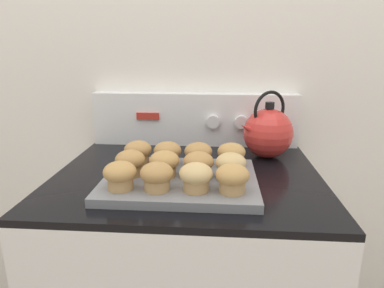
% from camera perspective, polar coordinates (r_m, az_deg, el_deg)
% --- Properties ---
extents(wall_back, '(8.00, 0.05, 2.40)m').
position_cam_1_polar(wall_back, '(1.26, 0.64, 12.99)').
color(wall_back, white).
rests_on(wall_back, ground_plane).
extents(control_panel, '(0.73, 0.07, 0.19)m').
position_cam_1_polar(control_panel, '(1.23, 0.55, 4.15)').
color(control_panel, white).
rests_on(control_panel, stove_range).
extents(muffin_pan, '(0.39, 0.30, 0.02)m').
position_cam_1_polar(muffin_pan, '(0.89, -1.96, -6.10)').
color(muffin_pan, slate).
rests_on(muffin_pan, stove_range).
extents(muffin_r0_c0, '(0.08, 0.08, 0.07)m').
position_cam_1_polar(muffin_r0_c0, '(0.82, -11.92, -5.06)').
color(muffin_r0_c0, tan).
rests_on(muffin_r0_c0, muffin_pan).
extents(muffin_r0_c1, '(0.08, 0.08, 0.07)m').
position_cam_1_polar(muffin_r0_c1, '(0.80, -5.89, -5.31)').
color(muffin_r0_c1, tan).
rests_on(muffin_r0_c1, muffin_pan).
extents(muffin_r0_c2, '(0.08, 0.08, 0.07)m').
position_cam_1_polar(muffin_r0_c2, '(0.79, 0.66, -5.44)').
color(muffin_r0_c2, tan).
rests_on(muffin_r0_c2, muffin_pan).
extents(muffin_r0_c3, '(0.08, 0.08, 0.07)m').
position_cam_1_polar(muffin_r0_c3, '(0.79, 6.73, -5.62)').
color(muffin_r0_c3, tan).
rests_on(muffin_r0_c3, muffin_pan).
extents(muffin_r1_c0, '(0.08, 0.08, 0.07)m').
position_cam_1_polar(muffin_r1_c0, '(0.90, -10.25, -3.02)').
color(muffin_r1_c0, '#A37A4C').
rests_on(muffin_r1_c0, muffin_pan).
extents(muffin_r1_c1, '(0.08, 0.08, 0.07)m').
position_cam_1_polar(muffin_r1_c1, '(0.88, -4.63, -3.21)').
color(muffin_r1_c1, tan).
rests_on(muffin_r1_c1, muffin_pan).
extents(muffin_r1_c2, '(0.08, 0.08, 0.07)m').
position_cam_1_polar(muffin_r1_c2, '(0.87, 1.09, -3.40)').
color(muffin_r1_c2, tan).
rests_on(muffin_r1_c2, muffin_pan).
extents(muffin_r1_c3, '(0.08, 0.08, 0.07)m').
position_cam_1_polar(muffin_r1_c3, '(0.87, 6.49, -3.57)').
color(muffin_r1_c3, tan).
rests_on(muffin_r1_c3, muffin_pan).
extents(muffin_r2_c0, '(0.08, 0.08, 0.07)m').
position_cam_1_polar(muffin_r2_c0, '(0.98, -8.99, -1.31)').
color(muffin_r2_c0, tan).
rests_on(muffin_r2_c0, muffin_pan).
extents(muffin_r2_c1, '(0.08, 0.08, 0.07)m').
position_cam_1_polar(muffin_r2_c1, '(0.96, -4.10, -1.49)').
color(muffin_r2_c1, '#A37A4C').
rests_on(muffin_r2_c1, muffin_pan).
extents(muffin_r2_c2, '(0.08, 0.08, 0.07)m').
position_cam_1_polar(muffin_r2_c2, '(0.95, 1.05, -1.65)').
color(muffin_r2_c2, tan).
rests_on(muffin_r2_c2, muffin_pan).
extents(muffin_r2_c3, '(0.08, 0.08, 0.07)m').
position_cam_1_polar(muffin_r2_c3, '(0.96, 6.57, -1.72)').
color(muffin_r2_c3, '#A37A4C').
rests_on(muffin_r2_c3, muffin_pan).
extents(tea_kettle, '(0.19, 0.16, 0.21)m').
position_cam_1_polar(tea_kettle, '(1.11, 12.51, 1.94)').
color(tea_kettle, red).
rests_on(tea_kettle, stove_range).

